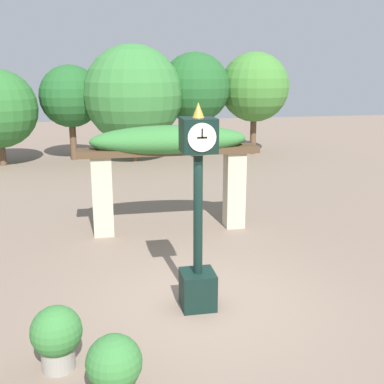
# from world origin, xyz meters

# --- Properties ---
(ground_plane) EXTENTS (60.00, 60.00, 0.00)m
(ground_plane) POSITION_xyz_m (0.00, 0.00, 0.00)
(ground_plane) COLOR #7F6B5B
(pedestal_clock) EXTENTS (0.56, 0.58, 3.40)m
(pedestal_clock) POSITION_xyz_m (-0.14, -0.11, 1.52)
(pedestal_clock) COLOR black
(pedestal_clock) RESTS_ON ground
(pergola) EXTENTS (4.31, 1.07, 2.60)m
(pergola) POSITION_xyz_m (0.00, 3.87, 1.95)
(pergola) COLOR #BCB299
(pergola) RESTS_ON ground
(potted_plant_near_left) EXTENTS (0.68, 0.68, 0.85)m
(potted_plant_near_left) POSITION_xyz_m (-1.60, -2.22, 0.47)
(potted_plant_near_left) COLOR brown
(potted_plant_near_left) RESTS_ON ground
(potted_plant_near_right) EXTENTS (0.68, 0.68, 0.89)m
(potted_plant_near_right) POSITION_xyz_m (-2.32, -1.43, 0.49)
(potted_plant_near_right) COLOR gray
(potted_plant_near_right) RESTS_ON ground
(tree_line) EXTENTS (14.11, 4.41, 4.88)m
(tree_line) POSITION_xyz_m (0.04, 13.52, 2.79)
(tree_line) COLOR brown
(tree_line) RESTS_ON ground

